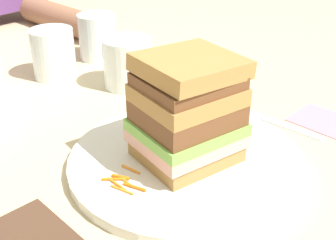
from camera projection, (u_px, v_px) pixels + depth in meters
ground_plane at (178, 171)px, 0.55m from camera, size 3.00×3.00×0.00m
main_plate at (186, 161)px, 0.56m from camera, size 0.29×0.29×0.01m
sandwich at (188, 111)px, 0.52m from camera, size 0.13×0.12×0.13m
carrot_shred_0 at (134, 186)px, 0.50m from camera, size 0.01×0.03×0.00m
carrot_shred_1 at (122, 190)px, 0.49m from camera, size 0.01×0.03×0.00m
carrot_shred_2 at (126, 181)px, 0.51m from camera, size 0.00×0.03×0.00m
carrot_shred_3 at (121, 177)px, 0.51m from camera, size 0.01×0.02×0.00m
carrot_shred_4 at (115, 179)px, 0.51m from camera, size 0.02×0.02×0.00m
carrot_shred_5 at (117, 184)px, 0.50m from camera, size 0.00×0.03×0.00m
carrot_shred_6 at (131, 169)px, 0.53m from camera, size 0.01×0.03×0.00m
carrot_shred_7 at (232, 130)px, 0.61m from camera, size 0.00×0.02×0.00m
carrot_shred_8 at (237, 127)px, 0.61m from camera, size 0.02×0.02×0.00m
carrot_shred_9 at (230, 140)px, 0.59m from camera, size 0.02×0.03×0.00m
carrot_shred_10 at (239, 139)px, 0.59m from camera, size 0.02×0.03×0.00m
carrot_shred_11 at (244, 136)px, 0.59m from camera, size 0.01×0.02×0.00m
knife at (263, 117)px, 0.67m from camera, size 0.02×0.20×0.00m
juice_glass at (127, 66)px, 0.75m from camera, size 0.08×0.08×0.08m
empty_tumbler_1 at (53, 53)px, 0.79m from camera, size 0.07×0.07×0.09m
empty_tumbler_2 at (97, 37)px, 0.86m from camera, size 0.07×0.07×0.09m
napkin_pink at (324, 120)px, 0.66m from camera, size 0.08×0.09×0.00m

